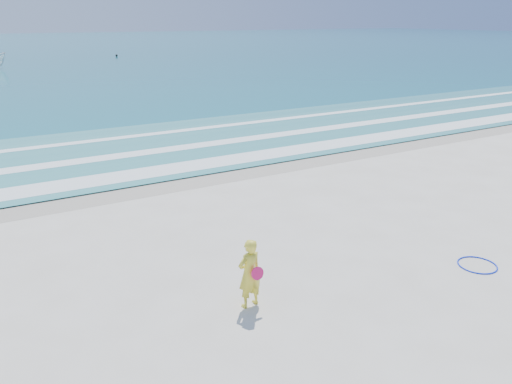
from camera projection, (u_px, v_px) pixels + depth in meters
ground at (335, 293)px, 10.62m from camera, size 400.00×400.00×0.00m
wet_sand at (177, 180)px, 17.96m from camera, size 400.00×2.40×0.00m
shallow at (134, 149)px, 22.02m from camera, size 400.00×10.00×0.01m
foam_near at (164, 170)px, 19.00m from camera, size 400.00×1.40×0.01m
foam_mid at (140, 153)px, 21.36m from camera, size 400.00×0.90×0.01m
foam_far at (119, 138)px, 24.05m from camera, size 400.00×0.60×0.01m
hoop at (477, 265)px, 11.79m from camera, size 1.04×1.04×0.03m
buoy at (117, 55)px, 73.67m from camera, size 0.36×0.36×0.36m
woman at (249, 273)px, 9.92m from camera, size 0.58×0.43×1.47m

